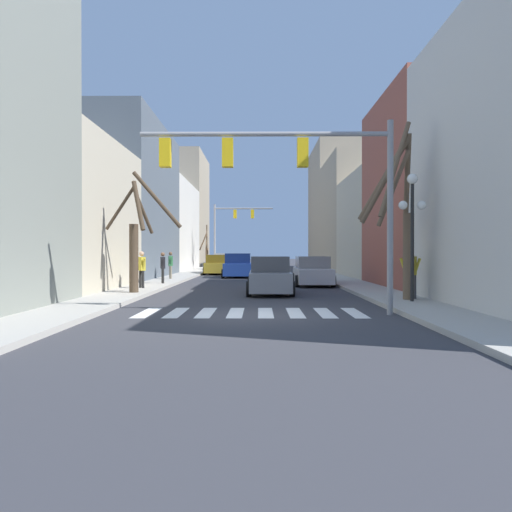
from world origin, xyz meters
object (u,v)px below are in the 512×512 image
Objects in this scene: traffic_signal_near at (293,170)px; street_tree_right_mid at (137,238)px; street_lamp_right_corner at (412,211)px; car_parked_right_near at (217,265)px; car_parked_left_mid at (238,266)px; car_driving_away_lane at (224,263)px; pedestrian_near_right_corner at (410,269)px; street_tree_left_near at (206,251)px; car_parked_right_far at (312,272)px; pedestrian_on_right_sidewalk at (171,263)px; car_parked_left_far at (270,276)px; pedestrian_waiting_at_curb at (163,265)px; street_tree_left_far at (400,215)px; pedestrian_crossing_street at (142,266)px; traffic_signal_far at (231,223)px.

traffic_signal_near reaches higher than street_tree_right_mid.
street_lamp_right_corner reaches higher than car_parked_right_near.
car_driving_away_lane is at bearing -171.34° from car_parked_left_mid.
pedestrian_near_right_corner is at bearing 76.75° from street_lamp_right_corner.
car_parked_left_mid is 14.74m from street_tree_left_near.
pedestrian_on_right_sidewalk is (-8.58, 4.19, 0.40)m from car_parked_right_far.
pedestrian_on_right_sidewalk is (-6.12, 9.79, 0.39)m from car_parked_left_far.
pedestrian_on_right_sidewalk reaches higher than car_parked_left_far.
street_lamp_right_corner is 34.77m from street_tree_left_near.
car_driving_away_lane is at bearing -44.08° from street_tree_left_near.
pedestrian_waiting_at_curb is 6.27m from street_tree_right_mid.
traffic_signal_near is 5.38m from street_tree_left_far.
car_driving_away_lane is 27.61m from street_tree_right_mid.
car_parked_right_far is 9.68m from pedestrian_near_right_corner.
car_parked_right_near is 2.59× the size of pedestrian_near_right_corner.
traffic_signal_near is 4.30× the size of pedestrian_crossing_street.
car_parked_right_far is at bearing 136.31° from pedestrian_near_right_corner.
traffic_signal_far reaches higher than street_tree_left_far.
traffic_signal_near is at bearing -140.44° from street_tree_left_far.
traffic_signal_near is at bearing -172.54° from car_driving_away_lane.
pedestrian_on_right_sidewalk is 10.89m from street_tree_right_mid.
street_lamp_right_corner is 18.28m from pedestrian_on_right_sidewalk.
street_tree_right_mid is (-3.58, -15.19, 1.62)m from car_parked_left_mid.
car_parked_right_far is 1.07× the size of street_tree_left_near.
traffic_signal_far is 3.58× the size of pedestrian_near_right_corner.
pedestrian_near_right_corner is at bearing -126.47° from car_parked_left_far.
car_driving_away_lane is 1.08× the size of car_parked_left_far.
street_tree_left_near is at bearing 107.88° from street_tree_left_far.
street_lamp_right_corner is at bearing -72.23° from street_tree_left_near.
car_parked_right_far is 9.67m from car_parked_left_mid.
traffic_signal_near is 1.76× the size of car_parked_left_mid.
pedestrian_on_right_sidewalk is (-6.66, 17.03, -3.11)m from traffic_signal_near.
traffic_signal_far is 1.28× the size of street_tree_right_mid.
street_lamp_right_corner is at bearing 19.78° from car_parked_left_mid.
pedestrian_crossing_street is (-0.32, -3.52, 0.03)m from pedestrian_waiting_at_curb.
car_driving_away_lane is (-0.62, -0.26, -3.86)m from traffic_signal_far.
street_tree_left_near reaches higher than pedestrian_on_right_sidewalk.
street_tree_left_far reaches higher than pedestrian_crossing_street.
car_parked_left_mid is at bearing 116.98° from pedestrian_on_right_sidewalk.
car_driving_away_lane is 12.46m from car_parked_left_mid.
street_tree_right_mid reaches higher than car_parked_left_mid.
car_driving_away_lane reaches higher than car_parked_left_far.
street_lamp_right_corner is 1.04× the size of car_parked_left_mid.
pedestrian_waiting_at_curb is 0.99× the size of pedestrian_on_right_sidewalk.
traffic_signal_far is 27.23m from car_parked_left_far.
street_lamp_right_corner is 11.06m from street_tree_right_mid.
car_parked_left_mid is at bearing 109.78° from street_lamp_right_corner.
traffic_signal_far is at bearing 15.13° from car_parked_right_far.
street_tree_left_near is at bearing 45.92° from car_driving_away_lane.
car_parked_left_far is 2.59× the size of pedestrian_on_right_sidewalk.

